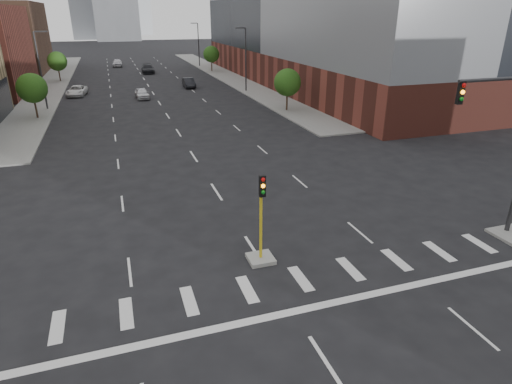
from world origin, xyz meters
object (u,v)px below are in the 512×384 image
car_mid_right (189,83)px  car_distant (117,63)px  car_near_left (142,93)px  car_deep_right (148,69)px  car_far_left (77,91)px  median_traffic_signal (261,243)px

car_mid_right → car_distant: (-9.85, 33.93, 0.09)m
car_near_left → car_deep_right: bearing=80.4°
car_far_left → car_deep_right: car_deep_right is taller
car_far_left → car_distant: (6.65, 36.17, 0.13)m
median_traffic_signal → car_deep_right: size_ratio=0.79×
car_far_left → median_traffic_signal: bearing=-69.5°
car_far_left → car_mid_right: bearing=16.5°
car_mid_right → car_far_left: (-16.50, -2.24, -0.04)m
car_far_left → car_distant: 36.78m
car_near_left → car_mid_right: size_ratio=0.94×
median_traffic_signal → car_far_left: size_ratio=0.87×
car_near_left → car_distant: size_ratio=0.86×
car_near_left → car_mid_right: bearing=40.9°
car_mid_right → car_near_left: bearing=-135.9°
car_mid_right → car_distant: bearing=106.7°
median_traffic_signal → car_near_left: (-1.86, 45.07, -0.25)m
median_traffic_signal → car_near_left: median_traffic_signal is taller
median_traffic_signal → car_mid_right: bearing=83.5°
car_near_left → car_deep_right: (3.36, 27.78, 0.09)m
median_traffic_signal → car_mid_right: (6.00, 52.54, -0.23)m
car_deep_right → car_mid_right: bearing=-76.3°
median_traffic_signal → car_distant: median_traffic_signal is taller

